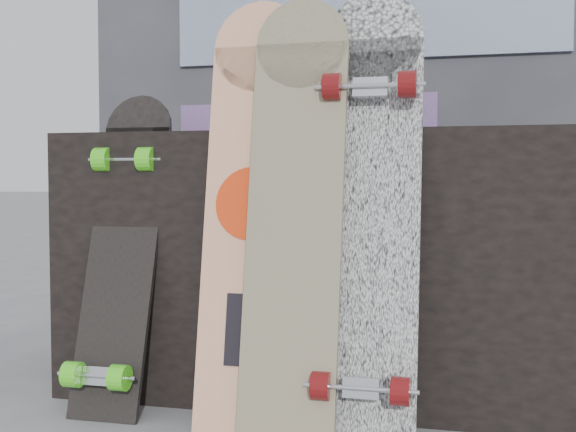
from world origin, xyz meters
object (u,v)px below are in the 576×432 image
(longboard_geisha, at_px, (252,198))
(skateboard_dark, at_px, (121,245))
(vendor_table, at_px, (330,263))
(longboard_celtic, at_px, (295,200))
(longboard_cascadia, at_px, (369,201))

(longboard_geisha, distance_m, skateboard_dark, 0.43)
(skateboard_dark, bearing_deg, vendor_table, 30.36)
(vendor_table, xyz_separation_m, skateboard_dark, (-0.55, -0.32, 0.07))
(vendor_table, distance_m, longboard_celtic, 0.45)
(vendor_table, bearing_deg, skateboard_dark, -149.64)
(longboard_celtic, bearing_deg, vendor_table, 87.46)
(skateboard_dark, bearing_deg, longboard_geisha, -4.89)
(longboard_geisha, xyz_separation_m, skateboard_dark, (-0.40, 0.03, -0.14))
(vendor_table, xyz_separation_m, longboard_cascadia, (0.17, -0.36, 0.21))
(longboard_celtic, xyz_separation_m, skateboard_dark, (-0.53, 0.08, -0.14))
(vendor_table, bearing_deg, longboard_geisha, -112.34)
(longboard_celtic, relative_size, longboard_cascadia, 0.98)
(longboard_cascadia, distance_m, skateboard_dark, 0.73)
(longboard_celtic, relative_size, skateboard_dark, 1.25)
(longboard_geisha, height_order, longboard_celtic, longboard_geisha)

